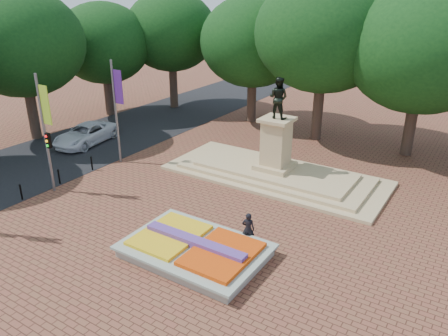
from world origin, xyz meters
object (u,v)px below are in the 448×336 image
flower_bed (196,249)px  pedestrian (248,229)px  monument (275,164)px  van (86,134)px

flower_bed → pedestrian: 2.66m
flower_bed → monument: (-1.03, 10.00, 0.50)m
monument → pedestrian: bearing=-72.2°
monument → van: 15.33m
van → pedestrian: (17.69, -5.64, 0.06)m
monument → van: size_ratio=2.53×
flower_bed → van: bearing=154.3°
monument → pedestrian: monument is taller
monument → van: bearing=-171.8°
flower_bed → van: size_ratio=1.14×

